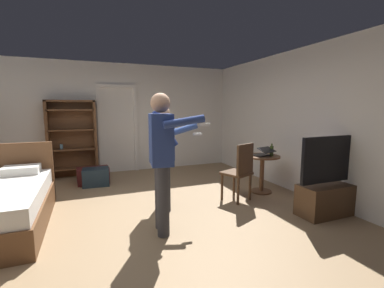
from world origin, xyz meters
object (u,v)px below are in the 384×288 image
object	(u,v)px
bookshelf	(72,136)
bottle_on_table	(272,151)
wooden_chair	(240,170)
person_blue_shirt	(162,153)
suitcase_dark	(96,177)
suitcase_small	(93,175)
laptop	(263,153)
person_striped_shirt	(164,150)
tv_flatscreen	(330,191)
side_table	(262,168)

from	to	relation	value
bookshelf	bottle_on_table	world-z (taller)	bookshelf
wooden_chair	bookshelf	bearing A→B (deg)	134.13
person_blue_shirt	suitcase_dark	distance (m)	2.71
bookshelf	suitcase_small	size ratio (longest dim) A/B	2.78
laptop	person_blue_shirt	size ratio (longest dim) A/B	0.23
person_striped_shirt	suitcase_small	distance (m)	2.27
wooden_chair	suitcase_dark	xyz separation A→B (m)	(-2.24, 1.87, -0.37)
suitcase_dark	person_blue_shirt	bearing A→B (deg)	-70.52
tv_flatscreen	bookshelf	bearing A→B (deg)	133.88
laptop	wooden_chair	size ratio (longest dim) A/B	0.40
bookshelf	side_table	xyz separation A→B (m)	(3.30, -2.50, -0.47)
tv_flatscreen	laptop	size ratio (longest dim) A/B	2.97
suitcase_dark	suitcase_small	distance (m)	0.18
person_blue_shirt	suitcase_small	bearing A→B (deg)	106.34
laptop	suitcase_small	size ratio (longest dim) A/B	0.63
tv_flatscreen	laptop	xyz separation A→B (m)	(-0.31, 1.19, 0.40)
wooden_chair	bottle_on_table	bearing A→B (deg)	12.27
laptop	suitcase_dark	bearing A→B (deg)	149.73
person_blue_shirt	person_striped_shirt	world-z (taller)	person_blue_shirt
side_table	bookshelf	bearing A→B (deg)	142.85
suitcase_small	bottle_on_table	bearing A→B (deg)	-34.97
bottle_on_table	person_blue_shirt	xyz separation A→B (m)	(-2.29, -0.76, 0.22)
side_table	suitcase_dark	distance (m)	3.31
wooden_chair	person_striped_shirt	distance (m)	1.34
wooden_chair	side_table	bearing A→B (deg)	21.38
side_table	suitcase_small	bearing A→B (deg)	148.47
laptop	person_blue_shirt	bearing A→B (deg)	-159.33
bookshelf	wooden_chair	xyz separation A→B (m)	(2.67, -2.75, -0.40)
tv_flatscreen	wooden_chair	world-z (taller)	tv_flatscreen
bookshelf	laptop	size ratio (longest dim) A/B	4.40
wooden_chair	suitcase_small	world-z (taller)	wooden_chair
wooden_chair	laptop	bearing A→B (deg)	18.56
side_table	bottle_on_table	size ratio (longest dim) A/B	3.12
bookshelf	person_blue_shirt	distance (m)	3.54
bookshelf	suitcase_small	xyz separation A→B (m)	(0.38, -0.71, -0.78)
tv_flatscreen	bottle_on_table	world-z (taller)	tv_flatscreen
bookshelf	wooden_chair	distance (m)	3.85
bottle_on_table	suitcase_small	size ratio (longest dim) A/B	0.36
tv_flatscreen	suitcase_dark	size ratio (longest dim) A/B	2.32
tv_flatscreen	side_table	size ratio (longest dim) A/B	1.68
bookshelf	person_striped_shirt	world-z (taller)	bookshelf
side_table	suitcase_dark	bearing A→B (deg)	150.52
bottle_on_table	suitcase_dark	world-z (taller)	bottle_on_table
side_table	bottle_on_table	xyz separation A→B (m)	(0.14, -0.08, 0.32)
person_striped_shirt	wooden_chair	bearing A→B (deg)	-7.17
person_blue_shirt	suitcase_dark	bearing A→B (deg)	106.35
bookshelf	laptop	world-z (taller)	bookshelf
laptop	person_blue_shirt	distance (m)	2.29
side_table	person_blue_shirt	distance (m)	2.37
person_blue_shirt	suitcase_small	distance (m)	2.88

